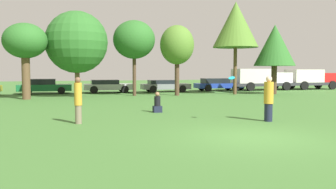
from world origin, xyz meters
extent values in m
plane|color=#3D6B2D|center=(0.00, 0.00, 0.00)|extent=(120.00, 120.00, 0.00)
cylinder|color=#726651|center=(-4.83, 4.37, 0.35)|extent=(0.24, 0.24, 0.69)
cylinder|color=#BF8C26|center=(-4.83, 4.37, 1.11)|extent=(0.28, 0.28, 0.85)
sphere|color=brown|center=(-4.83, 4.37, 1.63)|extent=(0.22, 0.22, 0.22)
cylinder|color=#191E33|center=(2.30, 2.77, 0.35)|extent=(0.31, 0.31, 0.70)
cylinder|color=#BF8C26|center=(2.30, 2.77, 1.12)|extent=(0.37, 0.37, 0.85)
sphere|color=beige|center=(2.30, 2.77, 1.66)|extent=(0.23, 0.23, 0.23)
cylinder|color=#19B2D8|center=(0.87, 3.11, 1.70)|extent=(0.26, 0.24, 0.16)
cube|color=#191E33|center=(-1.03, 6.95, 0.15)|extent=(0.40, 0.33, 0.30)
cylinder|color=black|center=(-1.03, 6.95, 0.54)|extent=(0.30, 0.30, 0.46)
sphere|color=#8C6647|center=(-1.03, 6.95, 0.87)|extent=(0.21, 0.21, 0.21)
cylinder|color=brown|center=(-7.54, 16.95, 1.60)|extent=(0.56, 0.56, 3.19)
ellipsoid|color=#286023|center=(-7.54, 16.95, 4.00)|extent=(2.95, 2.95, 2.40)
cylinder|color=brown|center=(-4.07, 18.08, 1.40)|extent=(0.35, 0.35, 2.81)
sphere|color=#286023|center=(-4.07, 18.08, 4.07)|extent=(4.58, 4.58, 4.58)
cylinder|color=#473323|center=(0.28, 18.16, 1.74)|extent=(0.27, 0.27, 3.48)
ellipsoid|color=#286023|center=(0.28, 18.16, 4.37)|extent=(3.26, 3.26, 2.98)
cylinder|color=#473323|center=(3.54, 17.38, 1.63)|extent=(0.36, 0.36, 3.25)
ellipsoid|color=#4C7528|center=(3.54, 17.38, 3.99)|extent=(2.67, 2.67, 3.07)
cylinder|color=brown|center=(8.53, 17.17, 1.93)|extent=(0.29, 0.29, 3.87)
cone|color=#4C7528|center=(8.53, 17.17, 5.73)|extent=(3.72, 3.72, 3.72)
cylinder|color=#473323|center=(11.81, 16.49, 1.18)|extent=(0.46, 0.46, 2.36)
cone|color=#286023|center=(11.81, 16.49, 4.07)|extent=(3.42, 3.42, 3.42)
cube|color=#196633|center=(-6.49, 22.75, 0.52)|extent=(4.43, 1.88, 0.54)
cube|color=black|center=(-6.82, 22.77, 1.03)|extent=(2.46, 1.61, 0.47)
cylinder|color=black|center=(-5.11, 23.57, 0.30)|extent=(0.62, 0.23, 0.61)
cylinder|color=black|center=(-5.17, 21.84, 0.30)|extent=(0.62, 0.23, 0.61)
cylinder|color=black|center=(-7.81, 23.67, 0.30)|extent=(0.62, 0.23, 0.61)
cylinder|color=black|center=(-7.88, 21.94, 0.30)|extent=(0.62, 0.23, 0.61)
cube|color=#B2B2B7|center=(-1.13, 22.56, 0.53)|extent=(4.35, 1.99, 0.50)
cube|color=black|center=(-1.45, 22.58, 0.96)|extent=(2.41, 1.70, 0.37)
cylinder|color=black|center=(0.23, 23.43, 0.33)|extent=(0.66, 0.19, 0.66)
cylinder|color=black|center=(0.17, 21.60, 0.33)|extent=(0.66, 0.19, 0.66)
cylinder|color=black|center=(-2.42, 23.53, 0.33)|extent=(0.66, 0.19, 0.66)
cylinder|color=black|center=(-2.49, 21.69, 0.33)|extent=(0.66, 0.19, 0.66)
cube|color=slate|center=(4.03, 22.05, 0.51)|extent=(4.49, 1.84, 0.48)
cube|color=black|center=(3.70, 22.06, 0.93)|extent=(2.49, 1.57, 0.35)
cylinder|color=black|center=(5.44, 22.84, 0.32)|extent=(0.64, 0.23, 0.64)
cylinder|color=black|center=(5.38, 21.16, 0.32)|extent=(0.64, 0.23, 0.64)
cylinder|color=black|center=(2.69, 22.94, 0.32)|extent=(0.64, 0.23, 0.64)
cylinder|color=black|center=(2.63, 21.25, 0.32)|extent=(0.64, 0.23, 0.64)
cube|color=#1E389E|center=(9.49, 22.30, 0.51)|extent=(4.60, 1.89, 0.45)
cube|color=black|center=(9.15, 22.32, 0.98)|extent=(2.55, 1.61, 0.48)
cylinder|color=black|center=(10.93, 23.12, 0.33)|extent=(0.67, 0.23, 0.67)
cylinder|color=black|center=(10.87, 21.39, 0.33)|extent=(0.67, 0.23, 0.67)
cylinder|color=black|center=(8.11, 23.22, 0.33)|extent=(0.67, 0.23, 0.67)
cylinder|color=black|center=(8.05, 21.49, 0.33)|extent=(0.67, 0.23, 0.67)
cube|color=#2D2D33|center=(14.09, 22.08, 0.57)|extent=(6.40, 2.30, 0.30)
cube|color=silver|center=(16.05, 22.01, 1.24)|extent=(2.09, 2.04, 1.04)
cube|color=beige|center=(13.21, 22.11, 1.43)|extent=(3.99, 2.21, 1.41)
cylinder|color=black|center=(16.34, 23.04, 0.42)|extent=(0.86, 0.29, 0.85)
cylinder|color=black|center=(16.27, 20.97, 0.42)|extent=(0.86, 0.29, 0.85)
cylinder|color=black|center=(12.39, 23.18, 0.42)|extent=(0.86, 0.29, 0.85)
cylinder|color=black|center=(12.32, 21.11, 0.42)|extent=(0.86, 0.29, 0.85)
cube|color=#2D2D33|center=(19.94, 22.03, 0.59)|extent=(5.50, 2.40, 0.30)
cube|color=red|center=(21.62, 21.97, 1.22)|extent=(1.81, 2.15, 0.96)
cube|color=beige|center=(19.18, 22.05, 1.41)|extent=(3.44, 2.32, 1.33)
cylinder|color=black|center=(21.88, 23.06, 0.44)|extent=(0.89, 0.27, 0.89)
cylinder|color=black|center=(21.80, 20.86, 0.44)|extent=(0.89, 0.27, 0.89)
cylinder|color=black|center=(18.49, 23.18, 0.44)|extent=(0.89, 0.27, 0.89)
cylinder|color=black|center=(18.41, 20.98, 0.44)|extent=(0.89, 0.27, 0.89)
camera|label=1|loc=(-5.61, -9.27, 2.00)|focal=38.17mm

